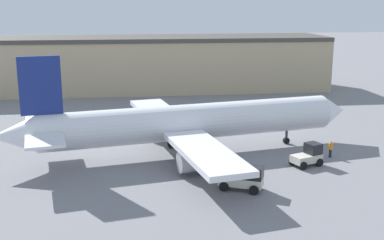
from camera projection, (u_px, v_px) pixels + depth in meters
ground_plane at (192, 153)px, 49.59m from camera, size 400.00×400.00×0.00m
terminal_building at (147, 63)px, 84.84m from camera, size 62.98×13.63×9.40m
airplane at (183, 123)px, 48.55m from camera, size 37.12×29.51×10.45m
ground_crew_worker at (331, 149)px, 47.98m from camera, size 0.38×0.38×1.71m
baggage_tug at (308, 155)px, 45.59m from camera, size 3.21×2.66×2.12m
belt_loader_truck at (244, 178)px, 39.51m from camera, size 3.85×2.99×2.13m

